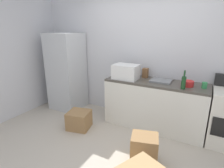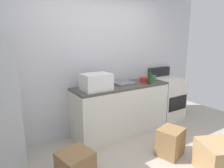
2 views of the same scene
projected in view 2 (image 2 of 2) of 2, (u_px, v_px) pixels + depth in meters
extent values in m
cube|color=silver|center=(97.00, 62.00, 3.55)|extent=(5.00, 0.10, 2.60)
cube|color=silver|center=(121.00, 109.00, 3.61)|extent=(1.80, 0.60, 0.86)
cube|color=#4C473F|center=(121.00, 86.00, 3.51)|extent=(1.80, 0.60, 0.04)
cube|color=silver|center=(167.00, 98.00, 4.24)|extent=(0.60, 0.60, 0.90)
cube|color=black|center=(178.00, 103.00, 4.00)|extent=(0.52, 0.02, 0.30)
cube|color=black|center=(159.00, 72.00, 4.34)|extent=(0.60, 0.08, 0.20)
cube|color=white|center=(96.00, 82.00, 3.11)|extent=(0.46, 0.34, 0.27)
cube|color=slate|center=(124.00, 83.00, 3.58)|extent=(0.36, 0.32, 0.03)
cylinder|color=#193F1E|center=(150.00, 79.00, 3.56)|extent=(0.07, 0.07, 0.20)
cylinder|color=#193F1E|center=(150.00, 71.00, 3.53)|extent=(0.03, 0.03, 0.10)
cylinder|color=#338C4C|center=(154.00, 78.00, 3.88)|extent=(0.08, 0.08, 0.10)
cube|color=brown|center=(104.00, 80.00, 3.49)|extent=(0.10, 0.10, 0.18)
cylinder|color=red|center=(145.00, 80.00, 3.75)|extent=(0.19, 0.19, 0.09)
cube|color=tan|center=(218.00, 159.00, 2.47)|extent=(0.58, 0.60, 0.42)
cube|color=olive|center=(76.00, 165.00, 2.43)|extent=(0.47, 0.45, 0.33)
cube|color=olive|center=(170.00, 142.00, 2.88)|extent=(0.43, 0.40, 0.42)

